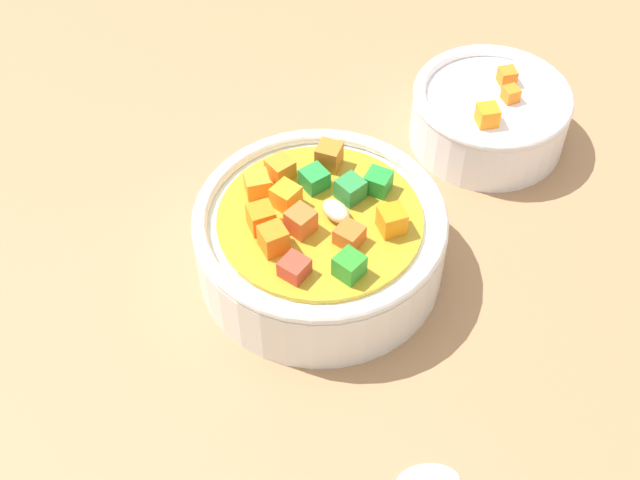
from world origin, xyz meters
TOP-DOWN VIEW (x-y plane):
  - ground_plane at (0.00, 0.00)cm, footprint 140.00×140.00cm
  - soup_bowl_main at (0.00, -0.01)cm, footprint 17.16×17.16cm
  - side_bowl_small at (-18.91, -1.00)cm, footprint 12.42×12.42cm

SIDE VIEW (x-z plane):
  - ground_plane at x=0.00cm, z-range -2.00..0.00cm
  - side_bowl_small at x=-18.91cm, z-range -0.28..5.47cm
  - soup_bowl_main at x=0.00cm, z-range -0.42..6.59cm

